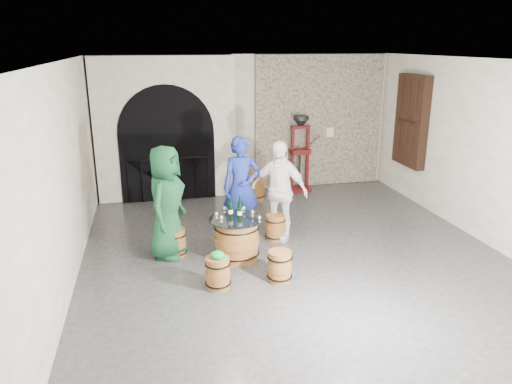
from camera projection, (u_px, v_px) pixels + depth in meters
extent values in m
plane|color=#2C2C2F|center=(294.00, 254.00, 8.26)|extent=(8.00, 8.00, 0.00)
plane|color=silver|center=(246.00, 124.00, 11.51)|extent=(8.00, 0.00, 8.00)
plane|color=silver|center=(436.00, 275.00, 4.05)|extent=(8.00, 0.00, 8.00)
plane|color=silver|center=(66.00, 176.00, 7.06)|extent=(0.00, 8.00, 8.00)
plane|color=silver|center=(487.00, 153.00, 8.51)|extent=(0.00, 8.00, 8.00)
plane|color=beige|center=(298.00, 60.00, 7.31)|extent=(8.00, 8.00, 0.00)
cube|color=gray|center=(319.00, 122.00, 11.83)|extent=(3.20, 0.12, 3.18)
cube|color=silver|center=(166.00, 129.00, 10.88)|extent=(3.10, 0.50, 3.18)
cube|color=black|center=(168.00, 167.00, 10.88)|extent=(2.10, 0.03, 1.55)
cylinder|color=black|center=(166.00, 133.00, 10.65)|extent=(2.10, 0.03, 2.10)
cylinder|color=black|center=(168.00, 159.00, 10.76)|extent=(1.79, 0.04, 0.04)
cylinder|color=black|center=(128.00, 182.00, 10.72)|extent=(0.02, 0.02, 0.98)
cylinder|color=black|center=(142.00, 182.00, 10.78)|extent=(0.02, 0.02, 0.98)
cylinder|color=black|center=(156.00, 181.00, 10.84)|extent=(0.02, 0.02, 0.98)
cylinder|color=black|center=(169.00, 180.00, 10.91)|extent=(0.02, 0.02, 0.98)
cylinder|color=black|center=(182.00, 179.00, 10.97)|extent=(0.02, 0.02, 0.98)
cylinder|color=black|center=(196.00, 178.00, 11.03)|extent=(0.02, 0.02, 0.98)
cylinder|color=black|center=(209.00, 178.00, 11.09)|extent=(0.02, 0.02, 0.98)
cube|color=black|center=(411.00, 121.00, 10.66)|extent=(0.20, 1.10, 2.00)
cube|color=black|center=(409.00, 121.00, 10.65)|extent=(0.06, 0.88, 1.76)
cube|color=black|center=(411.00, 121.00, 10.66)|extent=(0.22, 0.92, 0.06)
cube|color=black|center=(418.00, 123.00, 10.39)|extent=(0.22, 0.06, 1.80)
cube|color=black|center=(411.00, 121.00, 10.66)|extent=(0.22, 0.06, 1.80)
cube|color=black|center=(404.00, 119.00, 10.93)|extent=(0.22, 0.06, 1.80)
cylinder|color=olive|center=(237.00, 239.00, 8.03)|extent=(0.70, 0.70, 0.67)
cylinder|color=olive|center=(237.00, 239.00, 8.03)|extent=(0.75, 0.75, 0.15)
torus|color=black|center=(237.00, 252.00, 8.09)|extent=(0.76, 0.76, 0.02)
torus|color=black|center=(237.00, 227.00, 7.96)|extent=(0.76, 0.76, 0.02)
cylinder|color=olive|center=(237.00, 220.00, 7.92)|extent=(0.72, 0.72, 0.02)
cylinder|color=black|center=(237.00, 219.00, 7.92)|extent=(0.91, 0.91, 0.01)
cylinder|color=olive|center=(175.00, 243.00, 8.14)|extent=(0.35, 0.35, 0.46)
cylinder|color=olive|center=(175.00, 243.00, 8.14)|extent=(0.37, 0.37, 0.10)
torus|color=black|center=(176.00, 252.00, 8.19)|extent=(0.38, 0.38, 0.02)
torus|color=black|center=(175.00, 235.00, 8.10)|extent=(0.38, 0.38, 0.02)
cylinder|color=olive|center=(175.00, 230.00, 8.07)|extent=(0.35, 0.35, 0.02)
cylinder|color=olive|center=(242.00, 223.00, 9.06)|extent=(0.35, 0.35, 0.46)
cylinder|color=olive|center=(242.00, 223.00, 9.06)|extent=(0.37, 0.37, 0.10)
torus|color=black|center=(242.00, 231.00, 9.10)|extent=(0.38, 0.38, 0.02)
torus|color=black|center=(242.00, 215.00, 9.01)|extent=(0.38, 0.38, 0.02)
cylinder|color=olive|center=(242.00, 211.00, 8.98)|extent=(0.35, 0.35, 0.02)
cylinder|color=olive|center=(275.00, 228.00, 8.82)|extent=(0.35, 0.35, 0.46)
cylinder|color=olive|center=(275.00, 228.00, 8.82)|extent=(0.37, 0.37, 0.10)
torus|color=black|center=(275.00, 236.00, 8.87)|extent=(0.38, 0.38, 0.02)
torus|color=black|center=(275.00, 220.00, 8.78)|extent=(0.38, 0.38, 0.02)
cylinder|color=olive|center=(276.00, 215.00, 8.75)|extent=(0.35, 0.35, 0.02)
cylinder|color=olive|center=(280.00, 267.00, 7.30)|extent=(0.35, 0.35, 0.46)
cylinder|color=olive|center=(280.00, 267.00, 7.30)|extent=(0.37, 0.37, 0.10)
torus|color=black|center=(280.00, 276.00, 7.34)|extent=(0.38, 0.38, 0.02)
torus|color=black|center=(280.00, 257.00, 7.25)|extent=(0.38, 0.38, 0.02)
cylinder|color=olive|center=(280.00, 252.00, 7.22)|extent=(0.35, 0.35, 0.02)
cylinder|color=olive|center=(218.00, 273.00, 7.09)|extent=(0.35, 0.35, 0.46)
cylinder|color=olive|center=(218.00, 273.00, 7.09)|extent=(0.37, 0.37, 0.10)
torus|color=black|center=(218.00, 283.00, 7.13)|extent=(0.38, 0.38, 0.02)
torus|color=black|center=(218.00, 264.00, 7.04)|extent=(0.38, 0.38, 0.02)
cylinder|color=olive|center=(217.00, 258.00, 7.02)|extent=(0.35, 0.35, 0.02)
ellipsoid|color=#0D913D|center=(217.00, 255.00, 7.00)|extent=(0.20, 0.20, 0.11)
cylinder|color=#0D913D|center=(223.00, 258.00, 7.00)|extent=(0.13, 0.13, 0.01)
imported|color=#134426|center=(166.00, 202.00, 7.94)|extent=(0.94, 1.10, 1.90)
imported|color=navy|center=(241.00, 187.00, 8.82)|extent=(0.71, 0.50, 1.87)
imported|color=white|center=(279.00, 191.00, 8.68)|extent=(1.12, 1.00, 1.83)
cylinder|color=black|center=(230.00, 211.00, 7.93)|extent=(0.07, 0.07, 0.22)
cylinder|color=white|center=(231.00, 211.00, 7.93)|extent=(0.08, 0.08, 0.06)
cone|color=black|center=(230.00, 204.00, 7.89)|extent=(0.07, 0.07, 0.05)
cylinder|color=black|center=(230.00, 200.00, 7.88)|extent=(0.03, 0.03, 0.07)
cylinder|color=black|center=(240.00, 212.00, 7.86)|extent=(0.07, 0.07, 0.22)
cylinder|color=white|center=(240.00, 213.00, 7.87)|extent=(0.08, 0.08, 0.06)
cone|color=black|center=(240.00, 205.00, 7.83)|extent=(0.07, 0.07, 0.05)
cylinder|color=black|center=(240.00, 202.00, 7.81)|extent=(0.03, 0.03, 0.07)
cylinder|color=black|center=(240.00, 209.00, 8.04)|extent=(0.07, 0.07, 0.22)
cylinder|color=white|center=(240.00, 209.00, 8.04)|extent=(0.08, 0.08, 0.06)
cone|color=black|center=(240.00, 201.00, 8.00)|extent=(0.07, 0.07, 0.05)
cylinder|color=black|center=(240.00, 198.00, 7.98)|extent=(0.03, 0.03, 0.07)
cylinder|color=olive|center=(254.00, 185.00, 11.02)|extent=(0.48, 0.48, 0.68)
cylinder|color=olive|center=(254.00, 185.00, 11.02)|extent=(0.52, 0.52, 0.15)
torus|color=black|center=(254.00, 195.00, 11.09)|extent=(0.53, 0.53, 0.02)
torus|color=black|center=(254.00, 176.00, 10.95)|extent=(0.53, 0.53, 0.02)
cylinder|color=olive|center=(254.00, 170.00, 10.92)|extent=(0.49, 0.49, 0.02)
cube|color=#4A0C0D|center=(299.00, 189.00, 11.76)|extent=(0.53, 0.44, 0.10)
cube|color=#4A0C0D|center=(300.00, 151.00, 11.48)|extent=(0.47, 0.32, 0.12)
cube|color=#4A0C0D|center=(301.00, 127.00, 11.31)|extent=(0.46, 0.15, 0.07)
cylinder|color=black|center=(300.00, 168.00, 11.60)|extent=(0.05, 0.05, 0.96)
cylinder|color=black|center=(301.00, 118.00, 11.25)|extent=(0.37, 0.37, 0.09)
cone|color=black|center=(301.00, 123.00, 11.28)|extent=(0.37, 0.37, 0.19)
cube|color=#4A0C0D|center=(292.00, 159.00, 11.48)|extent=(0.07, 0.07, 1.54)
cube|color=#4A0C0D|center=(307.00, 158.00, 11.58)|extent=(0.07, 0.07, 1.54)
cylinder|color=#4A0C0D|center=(312.00, 142.00, 11.46)|extent=(0.41, 0.06, 0.30)
cube|color=silver|center=(329.00, 132.00, 11.88)|extent=(0.18, 0.10, 0.22)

